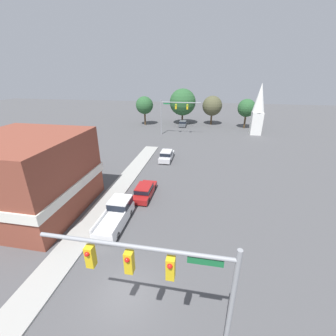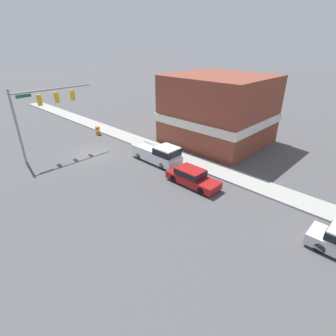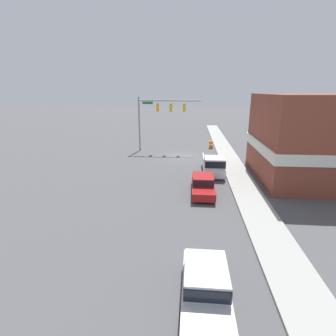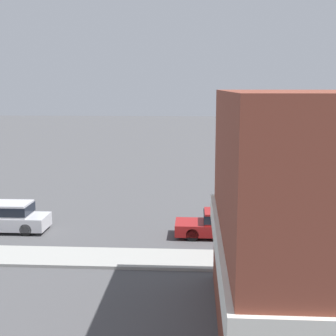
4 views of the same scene
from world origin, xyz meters
name	(u,v)px [view 4 (image 4 of 4)]	position (x,y,z in m)	size (l,w,h in m)	color
car_lead	(223,223)	(-2.09, 12.16, 0.74)	(1.76, 4.79, 1.41)	black
car_second_ahead	(7,216)	(-1.76, 23.95, 0.82)	(1.79, 4.71, 1.59)	black
pickup_truck_parked	(328,228)	(-3.32, 7.08, 0.94)	(1.97, 5.48, 1.92)	black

